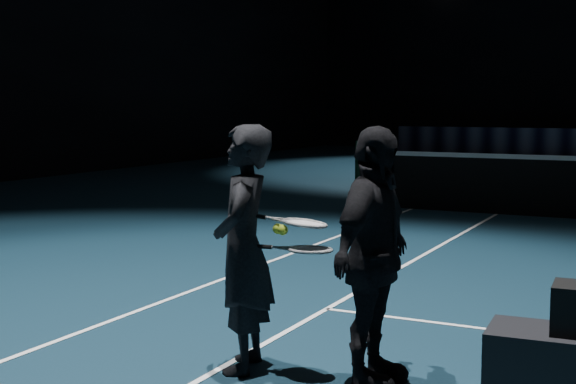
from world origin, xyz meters
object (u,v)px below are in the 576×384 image
player_a (243,249)px  racket_lower (310,250)px  player_b (373,257)px  tennis_balls (281,227)px  racket_upper (305,223)px

player_a → racket_lower: 0.45m
racket_lower → player_b: bearing=-0.0°
racket_lower → tennis_balls: bearing=178.5°
player_a → racket_lower: size_ratio=2.33×
racket_lower → tennis_balls: 0.24m
player_a → racket_upper: player_a is taller
player_a → player_b: (0.84, 0.11, 0.00)m
player_a → racket_upper: (0.39, 0.09, 0.18)m
player_a → racket_lower: player_a is taller
player_a → tennis_balls: bearing=80.6°
player_b → player_a: bearing=99.9°
racket_upper → racket_lower: bearing=-42.7°
racket_lower → racket_upper: racket_upper is taller
player_b → racket_upper: size_ratio=2.33×
player_b → tennis_balls: size_ratio=13.22×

